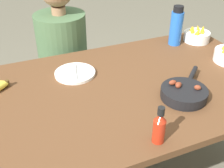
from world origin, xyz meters
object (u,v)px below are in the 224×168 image
object	(u,v)px
water_bottle	(176,27)
hot_sauce_bottle	(159,127)
fruit_bowl_citrus	(197,36)
empty_plate_near_front	(75,73)
person_figure	(65,73)
skillet	(184,93)

from	to	relation	value
water_bottle	hot_sauce_bottle	bearing A→B (deg)	-127.32
fruit_bowl_citrus	empty_plate_near_front	bearing A→B (deg)	-172.74
fruit_bowl_citrus	person_figure	xyz separation A→B (m)	(-0.84, 0.37, -0.30)
hot_sauce_bottle	person_figure	distance (m)	1.16
empty_plate_near_front	fruit_bowl_citrus	distance (m)	0.89
empty_plate_near_front	skillet	bearing A→B (deg)	-44.55
skillet	water_bottle	xyz separation A→B (m)	(0.31, 0.54, 0.09)
person_figure	skillet	bearing A→B (deg)	-67.54
skillet	hot_sauce_bottle	bearing A→B (deg)	176.87
person_figure	empty_plate_near_front	bearing A→B (deg)	-95.63
water_bottle	person_figure	size ratio (longest dim) A/B	0.22
empty_plate_near_front	water_bottle	bearing A→B (deg)	10.19
fruit_bowl_citrus	water_bottle	xyz separation A→B (m)	(-0.16, 0.02, 0.08)
water_bottle	person_figure	world-z (taller)	person_figure
fruit_bowl_citrus	water_bottle	bearing A→B (deg)	174.09
hot_sauce_bottle	skillet	bearing A→B (deg)	38.09
fruit_bowl_citrus	hot_sauce_bottle	distance (m)	1.04
empty_plate_near_front	water_bottle	xyz separation A→B (m)	(0.72, 0.13, 0.11)
empty_plate_near_front	hot_sauce_bottle	world-z (taller)	hot_sauce_bottle
water_bottle	hot_sauce_bottle	distance (m)	0.94
empty_plate_near_front	fruit_bowl_citrus	bearing A→B (deg)	7.26
person_figure	fruit_bowl_citrus	bearing A→B (deg)	-23.82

